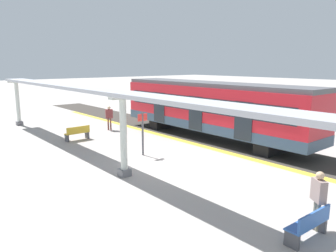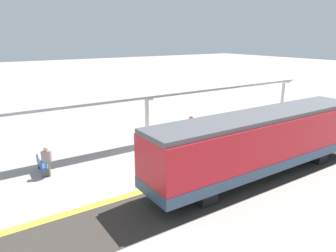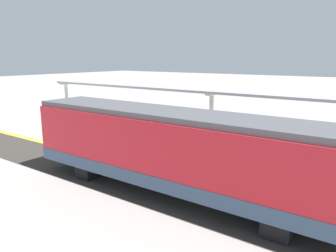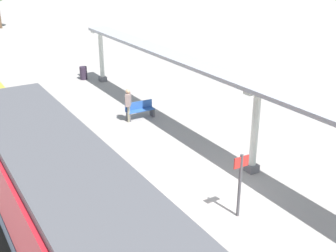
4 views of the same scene
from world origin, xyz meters
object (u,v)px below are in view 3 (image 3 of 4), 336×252
object	(u,v)px
canopy_pillar_second	(211,119)
platform_info_sign	(223,136)
bench_near_end	(117,126)
bench_mid_platform	(331,164)
trash_bin	(52,115)
passenger_by_the_benches	(112,120)
train_near_carriage	(174,152)
canopy_pillar_third	(67,101)

from	to	relation	value
canopy_pillar_second	platform_info_sign	world-z (taller)	canopy_pillar_second
bench_near_end	bench_mid_platform	bearing A→B (deg)	-90.98
trash_bin	passenger_by_the_benches	world-z (taller)	passenger_by_the_benches
train_near_carriage	trash_bin	bearing A→B (deg)	68.98
bench_near_end	platform_info_sign	world-z (taller)	platform_info_sign
canopy_pillar_second	bench_near_end	world-z (taller)	canopy_pillar_second
train_near_carriage	canopy_pillar_third	size ratio (longest dim) A/B	4.17
canopy_pillar_second	trash_bin	bearing A→B (deg)	93.36
canopy_pillar_third	trash_bin	xyz separation A→B (m)	(-0.92, 1.06, -1.26)
train_near_carriage	bench_mid_platform	world-z (taller)	train_near_carriage
passenger_by_the_benches	platform_info_sign	bearing A→B (deg)	-94.20
bench_mid_platform	passenger_by_the_benches	bearing A→B (deg)	91.78
train_near_carriage	trash_bin	xyz separation A→B (m)	(6.96, 18.12, -1.40)
bench_near_end	passenger_by_the_benches	bearing A→B (deg)	-168.00
canopy_pillar_third	bench_near_end	size ratio (longest dim) A/B	2.20
trash_bin	platform_info_sign	size ratio (longest dim) A/B	0.39
canopy_pillar_second	platform_info_sign	bearing A→B (deg)	-139.60
platform_info_sign	bench_near_end	bearing A→B (deg)	81.66
trash_bin	passenger_by_the_benches	bearing A→B (deg)	-95.56
canopy_pillar_second	canopy_pillar_third	size ratio (longest dim) A/B	1.00
canopy_pillar_second	bench_near_end	bearing A→B (deg)	98.02
trash_bin	platform_info_sign	world-z (taller)	platform_info_sign
canopy_pillar_second	train_near_carriage	bearing A→B (deg)	-162.35
canopy_pillar_second	canopy_pillar_third	distance (m)	14.56
bench_near_end	passenger_by_the_benches	size ratio (longest dim) A/B	0.89
canopy_pillar_third	platform_info_sign	bearing A→B (deg)	-98.27
bench_near_end	trash_bin	bearing A→B (deg)	89.17
trash_bin	canopy_pillar_second	bearing A→B (deg)	-86.64
canopy_pillar_third	platform_info_sign	distance (m)	16.79
canopy_pillar_third	bench_near_end	bearing A→B (deg)	-98.17
canopy_pillar_third	canopy_pillar_second	bearing A→B (deg)	-90.00
train_near_carriage	trash_bin	size ratio (longest dim) A/B	16.15
bench_mid_platform	passenger_by_the_benches	distance (m)	14.51
trash_bin	canopy_pillar_third	bearing A→B (deg)	-49.14
bench_near_end	platform_info_sign	size ratio (longest dim) A/B	0.69
bench_near_end	trash_bin	xyz separation A→B (m)	(0.12, 8.27, -0.01)
train_near_carriage	passenger_by_the_benches	xyz separation A→B (m)	(6.15, 9.71, -0.77)
bench_near_end	canopy_pillar_third	bearing A→B (deg)	81.83
train_near_carriage	platform_info_sign	bearing A→B (deg)	4.73
bench_mid_platform	bench_near_end	bearing A→B (deg)	89.02
canopy_pillar_second	passenger_by_the_benches	xyz separation A→B (m)	(-1.73, 7.20, -0.63)
canopy_pillar_third	bench_near_end	xyz separation A→B (m)	(-1.04, -7.21, -1.25)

